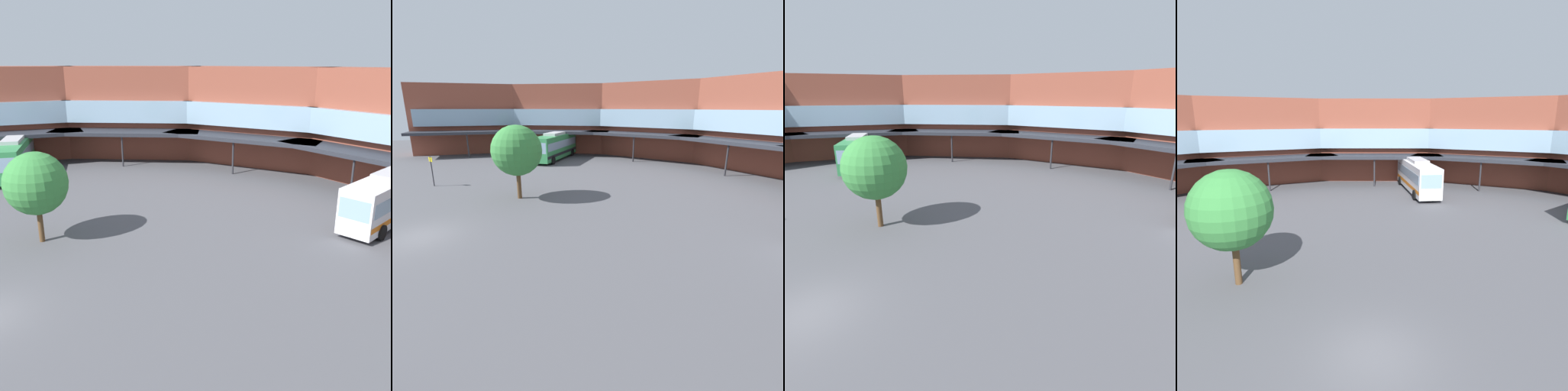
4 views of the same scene
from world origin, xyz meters
The scene contains 4 objects.
ground_plane centered at (0.00, 0.00, 0.00)m, with size 124.03×124.03×0.00m, color #515156.
station_building centered at (0.00, 21.58, 5.55)m, with size 81.16×47.18×11.05m.
bus_1 centered at (-23.94, 14.53, 1.99)m, with size 10.62×8.91×3.94m.
plaza_tree centered at (-5.90, 6.74, 4.06)m, with size 4.14×4.14×6.14m.
Camera 3 is at (12.52, -3.06, 8.61)m, focal length 28.78 mm.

